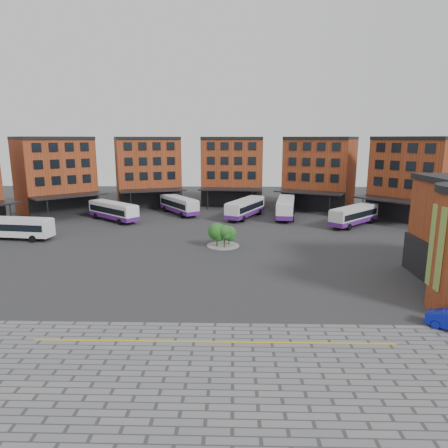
{
  "coord_description": "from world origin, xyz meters",
  "views": [
    {
      "loc": [
        3.39,
        -40.11,
        14.3
      ],
      "look_at": [
        2.24,
        7.65,
        4.0
      ],
      "focal_mm": 32.0,
      "sensor_mm": 36.0,
      "label": 1
    }
  ],
  "objects_px": {
    "bus_a": "(14,227)",
    "bus_c": "(179,205)",
    "bus_b": "(113,211)",
    "bus_d": "(245,208)",
    "tree_island": "(222,234)",
    "bus_f": "(354,215)",
    "bus_e": "(286,207)"
  },
  "relations": [
    {
      "from": "bus_c",
      "to": "bus_e",
      "type": "relative_size",
      "value": 0.87
    },
    {
      "from": "bus_e",
      "to": "bus_f",
      "type": "bearing_deg",
      "value": -23.64
    },
    {
      "from": "bus_a",
      "to": "bus_f",
      "type": "relative_size",
      "value": 1.13
    },
    {
      "from": "bus_a",
      "to": "bus_c",
      "type": "distance_m",
      "value": 29.13
    },
    {
      "from": "bus_b",
      "to": "bus_e",
      "type": "bearing_deg",
      "value": -42.84
    },
    {
      "from": "tree_island",
      "to": "bus_f",
      "type": "relative_size",
      "value": 0.44
    },
    {
      "from": "tree_island",
      "to": "bus_b",
      "type": "distance_m",
      "value": 25.91
    },
    {
      "from": "bus_a",
      "to": "bus_d",
      "type": "height_order",
      "value": "bus_d"
    },
    {
      "from": "bus_b",
      "to": "bus_e",
      "type": "relative_size",
      "value": 0.82
    },
    {
      "from": "bus_a",
      "to": "bus_d",
      "type": "distance_m",
      "value": 37.64
    },
    {
      "from": "bus_d",
      "to": "bus_f",
      "type": "bearing_deg",
      "value": 5.57
    },
    {
      "from": "bus_a",
      "to": "bus_c",
      "type": "height_order",
      "value": "bus_c"
    },
    {
      "from": "bus_b",
      "to": "bus_c",
      "type": "relative_size",
      "value": 0.94
    },
    {
      "from": "bus_e",
      "to": "bus_b",
      "type": "bearing_deg",
      "value": -163.61
    },
    {
      "from": "tree_island",
      "to": "bus_c",
      "type": "relative_size",
      "value": 0.39
    },
    {
      "from": "bus_a",
      "to": "bus_b",
      "type": "bearing_deg",
      "value": -30.19
    },
    {
      "from": "bus_d",
      "to": "bus_e",
      "type": "relative_size",
      "value": 0.93
    },
    {
      "from": "bus_b",
      "to": "bus_e",
      "type": "distance_m",
      "value": 31.0
    },
    {
      "from": "bus_b",
      "to": "bus_f",
      "type": "height_order",
      "value": "bus_b"
    },
    {
      "from": "bus_c",
      "to": "bus_f",
      "type": "xyz_separation_m",
      "value": [
        30.55,
        -9.72,
        -0.03
      ]
    },
    {
      "from": "bus_d",
      "to": "bus_f",
      "type": "xyz_separation_m",
      "value": [
        17.89,
        -6.4,
        -0.08
      ]
    },
    {
      "from": "bus_a",
      "to": "bus_b",
      "type": "xyz_separation_m",
      "value": [
        10.3,
        13.48,
        -0.1
      ]
    },
    {
      "from": "tree_island",
      "to": "bus_a",
      "type": "relative_size",
      "value": 0.39
    },
    {
      "from": "bus_b",
      "to": "bus_d",
      "type": "bearing_deg",
      "value": -41.61
    },
    {
      "from": "tree_island",
      "to": "bus_c",
      "type": "height_order",
      "value": "tree_island"
    },
    {
      "from": "bus_c",
      "to": "bus_f",
      "type": "bearing_deg",
      "value": -51.32
    },
    {
      "from": "bus_b",
      "to": "bus_c",
      "type": "height_order",
      "value": "bus_c"
    },
    {
      "from": "tree_island",
      "to": "bus_c",
      "type": "xyz_separation_m",
      "value": [
        -9.02,
        23.52,
        -0.01
      ]
    },
    {
      "from": "bus_a",
      "to": "bus_c",
      "type": "xyz_separation_m",
      "value": [
        21.0,
        20.19,
        -0.08
      ]
    },
    {
      "from": "tree_island",
      "to": "bus_e",
      "type": "bearing_deg",
      "value": 61.79
    },
    {
      "from": "bus_c",
      "to": "tree_island",
      "type": "bearing_deg",
      "value": -102.67
    },
    {
      "from": "bus_a",
      "to": "bus_e",
      "type": "xyz_separation_m",
      "value": [
        41.07,
        17.27,
        0.07
      ]
    }
  ]
}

